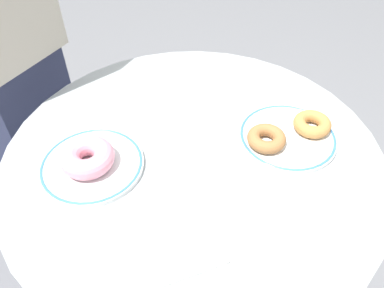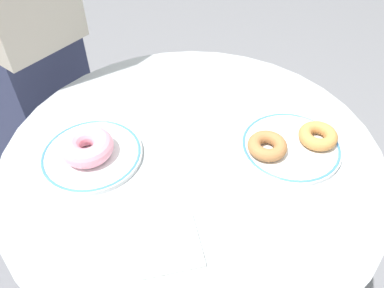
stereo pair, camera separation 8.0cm
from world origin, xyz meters
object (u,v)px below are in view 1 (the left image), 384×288
object	(u,v)px
plate_right	(287,137)
donut_cinnamon	(266,138)
plate_left	(92,165)
donut_pink_frosted	(87,157)
paper_napkin	(185,245)
donut_old_fashioned	(312,124)
cafe_table	(193,226)

from	to	relation	value
plate_right	donut_cinnamon	distance (m)	0.06
plate_left	donut_pink_frosted	distance (m)	0.03
paper_napkin	plate_right	bearing A→B (deg)	30.46
plate_right	donut_pink_frosted	distance (m)	0.41
donut_cinnamon	paper_napkin	xyz separation A→B (m)	(-0.23, -0.16, -0.02)
donut_pink_frosted	donut_old_fashioned	distance (m)	0.47
paper_napkin	cafe_table	bearing A→B (deg)	66.51
cafe_table	paper_napkin	xyz separation A→B (m)	(-0.09, -0.20, 0.28)
plate_left	paper_napkin	distance (m)	0.26
donut_old_fashioned	paper_napkin	xyz separation A→B (m)	(-0.34, -0.17, -0.02)
plate_left	donut_pink_frosted	size ratio (longest dim) A/B	1.94
plate_left	donut_cinnamon	xyz separation A→B (m)	(0.35, -0.07, 0.02)
donut_pink_frosted	donut_cinnamon	world-z (taller)	donut_pink_frosted
plate_right	paper_napkin	bearing A→B (deg)	-149.54
cafe_table	plate_left	xyz separation A→B (m)	(-0.20, 0.03, 0.28)
donut_pink_frosted	donut_old_fashioned	xyz separation A→B (m)	(0.46, -0.06, -0.01)
donut_pink_frosted	paper_napkin	size ratio (longest dim) A/B	0.95
donut_cinnamon	paper_napkin	bearing A→B (deg)	-144.91
cafe_table	donut_pink_frosted	distance (m)	0.37
plate_right	donut_pink_frosted	world-z (taller)	donut_pink_frosted
donut_pink_frosted	donut_old_fashioned	bearing A→B (deg)	-7.05
cafe_table	paper_napkin	distance (m)	0.35
plate_right	paper_napkin	xyz separation A→B (m)	(-0.29, -0.17, -0.00)
plate_right	donut_old_fashioned	xyz separation A→B (m)	(0.06, 0.00, 0.02)
cafe_table	plate_left	bearing A→B (deg)	171.54
donut_old_fashioned	donut_pink_frosted	bearing A→B (deg)	172.95
cafe_table	paper_napkin	world-z (taller)	paper_napkin
donut_old_fashioned	donut_cinnamon	size ratio (longest dim) A/B	1.00
plate_left	donut_old_fashioned	distance (m)	0.46
plate_right	donut_old_fashioned	world-z (taller)	donut_old_fashioned
plate_right	plate_left	bearing A→B (deg)	171.62
plate_right	donut_pink_frosted	xyz separation A→B (m)	(-0.41, 0.06, 0.03)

